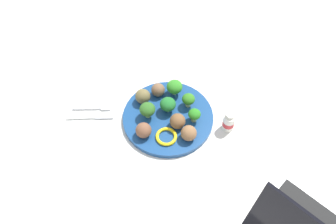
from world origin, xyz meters
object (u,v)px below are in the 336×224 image
object	(u,v)px
meatball_mid_left	(189,133)
knife	(92,117)
broccoli_floret_center	(175,87)
meatball_back_right	(178,121)
broccoli_floret_near_rim	(194,115)
meatball_mid_right	(158,90)
meatball_front_right	(143,96)
broccoli_floret_front_right	(147,110)
broccoli_floret_mid_right	(168,104)
pepper_ring_front_right	(166,136)
plate	(168,117)
fork	(94,108)
yogurt_bottle	(229,122)
napkin	(91,113)
meatball_center	(144,130)
broccoli_floret_far_rim	(188,99)

from	to	relation	value
meatball_mid_left	knife	bearing A→B (deg)	163.78
broccoli_floret_center	meatball_back_right	size ratio (longest dim) A/B	1.14
broccoli_floret_near_rim	meatball_mid_right	size ratio (longest dim) A/B	1.06
broccoli_floret_near_rim	meatball_mid_left	bearing A→B (deg)	-107.76
broccoli_floret_center	meatball_front_right	size ratio (longest dim) A/B	1.14
broccoli_floret_front_right	broccoli_floret_center	distance (m)	0.12
broccoli_floret_mid_right	pepper_ring_front_right	distance (m)	0.10
broccoli_floret_near_rim	meatball_mid_right	world-z (taller)	broccoli_floret_near_rim
plate	fork	world-z (taller)	plate
pepper_ring_front_right	yogurt_bottle	bearing A→B (deg)	12.51
meatball_back_right	pepper_ring_front_right	bearing A→B (deg)	-129.44
broccoli_floret_near_rim	broccoli_floret_mid_right	xyz separation A→B (m)	(-0.08, 0.04, 0.00)
yogurt_bottle	napkin	bearing A→B (deg)	171.83
meatball_mid_right	meatball_mid_left	world-z (taller)	meatball_mid_left
meatball_front_right	meatball_center	distance (m)	0.13
broccoli_floret_front_right	meatball_mid_right	world-z (taller)	broccoli_floret_front_right
meatball_mid_right	pepper_ring_front_right	xyz separation A→B (m)	(0.02, -0.16, -0.02)
pepper_ring_front_right	knife	world-z (taller)	pepper_ring_front_right
meatball_center	pepper_ring_front_right	world-z (taller)	meatball_center
broccoli_floret_center	knife	bearing A→B (deg)	-162.31
knife	meatball_front_right	bearing A→B (deg)	18.62
meatball_mid_left	pepper_ring_front_right	world-z (taller)	meatball_mid_left
fork	meatball_mid_left	bearing A→B (deg)	-22.56
meatball_front_right	meatball_mid_right	size ratio (longest dim) A/B	1.09
meatball_mid_right	meatball_center	world-z (taller)	meatball_center
broccoli_floret_front_right	meatball_mid_left	distance (m)	0.14
yogurt_bottle	broccoli_floret_mid_right	bearing A→B (deg)	162.36
plate	broccoli_floret_mid_right	xyz separation A→B (m)	(-0.00, 0.02, 0.04)
meatball_center	napkin	bearing A→B (deg)	151.71
broccoli_floret_far_rim	meatball_center	bearing A→B (deg)	-141.61
plate	napkin	xyz separation A→B (m)	(-0.24, 0.02, -0.01)
broccoli_floret_front_right	meatball_center	distance (m)	0.07
broccoli_floret_near_rim	broccoli_floret_far_rim	bearing A→B (deg)	104.57
meatball_mid_right	meatball_center	bearing A→B (deg)	-105.19
broccoli_floret_mid_right	broccoli_floret_near_rim	bearing A→B (deg)	-25.82
broccoli_floret_mid_right	napkin	world-z (taller)	broccoli_floret_mid_right
broccoli_floret_near_rim	knife	bearing A→B (deg)	175.70
knife	yogurt_bottle	bearing A→B (deg)	-5.89
broccoli_floret_mid_right	meatball_mid_left	bearing A→B (deg)	-59.41
meatball_center	meatball_mid_right	bearing A→B (deg)	74.81
broccoli_floret_center	knife	xyz separation A→B (m)	(-0.26, -0.08, -0.04)
broccoli_floret_center	napkin	xyz separation A→B (m)	(-0.26, -0.06, -0.05)
broccoli_floret_near_rim	broccoli_floret_center	bearing A→B (deg)	118.16
broccoli_floret_center	meatball_center	distance (m)	0.18
broccoli_floret_mid_right	meatball_mid_right	xyz separation A→B (m)	(-0.03, 0.07, -0.01)
knife	yogurt_bottle	distance (m)	0.42
broccoli_floret_mid_right	yogurt_bottle	distance (m)	0.19
plate	meatball_center	distance (m)	0.10
meatball_mid_right	fork	bearing A→B (deg)	-167.62
yogurt_bottle	meatball_center	bearing A→B (deg)	-173.04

